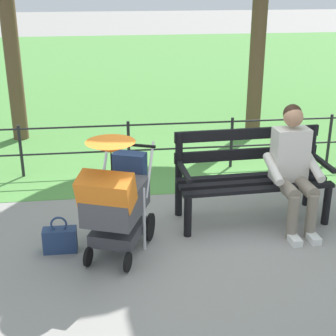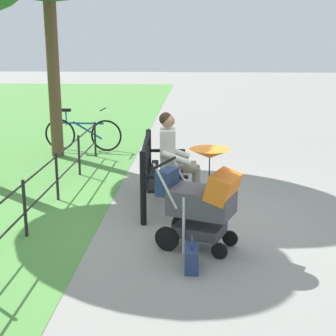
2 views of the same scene
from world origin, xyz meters
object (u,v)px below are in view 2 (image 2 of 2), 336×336
object	(u,v)px
park_bench	(158,170)
handbag	(192,258)
bicycle	(83,133)
person_on_bench	(175,153)
stroller	(202,198)

from	to	relation	value
park_bench	handbag	bearing A→B (deg)	13.97
park_bench	bicycle	xyz separation A→B (m)	(-3.52, -1.86, -0.16)
park_bench	handbag	world-z (taller)	park_bench
handbag	person_on_bench	bearing A→B (deg)	-173.42
person_on_bench	handbag	world-z (taller)	person_on_bench
stroller	bicycle	xyz separation A→B (m)	(-4.97, -2.46, -0.23)
park_bench	person_on_bench	xyz separation A→B (m)	(-0.38, 0.22, 0.15)
park_bench	person_on_bench	world-z (taller)	person_on_bench
person_on_bench	park_bench	bearing A→B (deg)	-30.60
person_on_bench	handbag	size ratio (longest dim) A/B	3.45
stroller	handbag	size ratio (longest dim) A/B	3.11
bicycle	person_on_bench	bearing A→B (deg)	33.57
park_bench	handbag	xyz separation A→B (m)	(2.00, 0.50, -0.40)
person_on_bench	bicycle	size ratio (longest dim) A/B	0.77
handbag	stroller	bearing A→B (deg)	169.16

